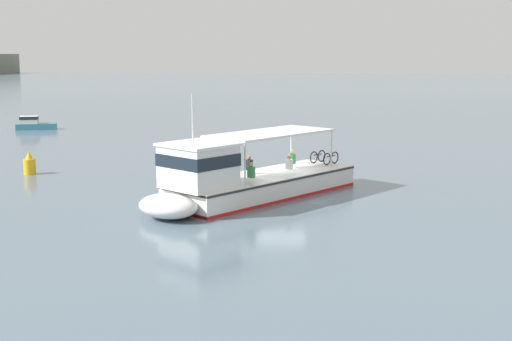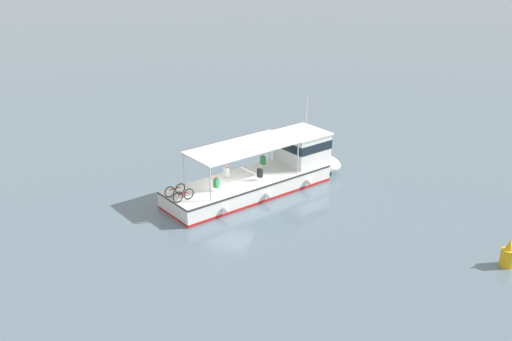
{
  "view_description": "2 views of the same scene",
  "coord_description": "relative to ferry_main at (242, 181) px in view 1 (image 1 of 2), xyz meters",
  "views": [
    {
      "loc": [
        -34.72,
        -3.19,
        7.09
      ],
      "look_at": [
        -2.0,
        1.08,
        1.4
      ],
      "focal_mm": 48.11,
      "sensor_mm": 36.0,
      "label": 1
    },
    {
      "loc": [
        30.72,
        10.62,
        15.26
      ],
      "look_at": [
        -2.0,
        1.08,
        1.4
      ],
      "focal_mm": 42.14,
      "sensor_mm": 36.0,
      "label": 2
    }
  ],
  "objects": [
    {
      "name": "motorboat_mid_channel",
      "position": [
        28.54,
        23.95,
        -0.47
      ],
      "size": [
        2.33,
        3.82,
        1.26
      ],
      "color": "teal",
      "rests_on": "ground"
    },
    {
      "name": "ferry_main",
      "position": [
        0.0,
        0.0,
        0.0
      ],
      "size": [
        12.15,
        9.88,
        5.32
      ],
      "color": "white",
      "rests_on": "ground"
    },
    {
      "name": "ground_plane",
      "position": [
        2.82,
        -1.67,
        -1.02
      ],
      "size": [
        400.0,
        400.0,
        0.0
      ],
      "primitive_type": "plane",
      "color": "slate"
    },
    {
      "name": "channel_buoy",
      "position": [
        5.9,
        13.55,
        -0.45
      ],
      "size": [
        0.7,
        0.7,
        1.4
      ],
      "color": "gold",
      "rests_on": "ground"
    }
  ]
}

